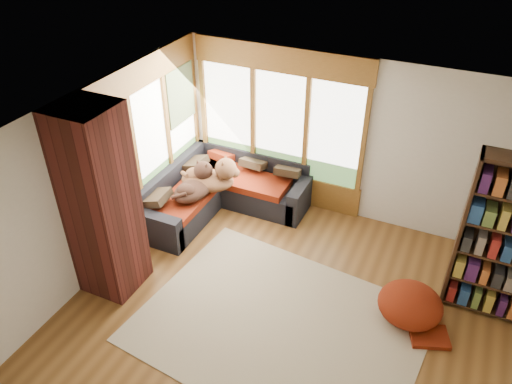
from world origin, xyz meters
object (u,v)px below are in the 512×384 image
Objects in this scene: pouf at (410,304)px; dog_brindle at (195,181)px; sectional_sofa at (216,194)px; area_rug at (280,325)px; dog_tan at (212,173)px; bookshelf at (501,241)px; brick_chimney at (101,203)px.

pouf is 3.52m from dog_brindle.
sectional_sofa is 2.66m from area_rug.
area_rug is 2.64m from dog_tan.
sectional_sofa is at bearing 162.45° from pouf.
bookshelf is 1.30m from pouf.
bookshelf is at bearing 31.32° from area_rug.
area_rug is (2.33, 0.20, -1.29)m from brick_chimney.
area_rug is 3.47× the size of dog_tan.
brick_chimney is at bearing -161.23° from bookshelf.
brick_chimney is 1.18× the size of bookshelf.
area_rug is (1.88, -1.85, -0.30)m from sectional_sofa.
sectional_sofa reaches higher than pouf.
dog_brindle is at bearing 178.61° from bookshelf.
area_rug is 2.58m from dog_brindle.
pouf is at bearing -30.42° from dog_tan.
sectional_sofa is at bearing 135.51° from area_rug.
dog_tan is (-4.07, 0.36, -0.32)m from bookshelf.
brick_chimney is 2.69× the size of dog_tan.
bookshelf is at bearing 34.01° from pouf.
area_rug is 4.07× the size of dog_brindle.
brick_chimney is 3.26× the size of pouf.
pouf is 0.83× the size of dog_tan.
brick_chimney is 0.78× the size of area_rug.
brick_chimney reaches higher than dog_brindle.
sectional_sofa is 1.00× the size of bookshelf.
bookshelf is 4.23m from dog_brindle.
brick_chimney is at bearing -175.15° from area_rug.
area_rug is 4.19× the size of pouf.
bookshelf is at bearing 18.77° from brick_chimney.
dog_tan is (0.02, -0.14, 0.48)m from sectional_sofa.
sectional_sofa is 0.66× the size of area_rug.
dog_brindle reaches higher than sectional_sofa.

